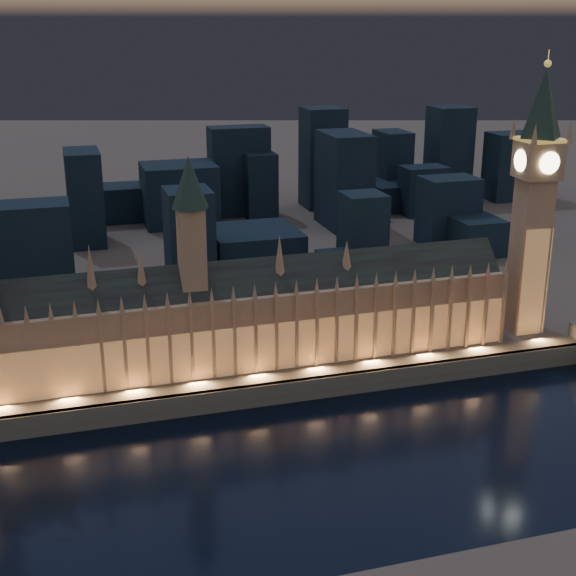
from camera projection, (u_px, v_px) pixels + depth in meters
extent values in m
plane|color=black|center=(323.00, 459.00, 249.05)|extent=(2000.00, 2000.00, 0.00)
cube|color=#4D453E|center=(136.00, 165.00, 719.87)|extent=(2000.00, 960.00, 8.00)
cube|color=#4B4F41|center=(286.00, 392.00, 284.99)|extent=(2000.00, 2.50, 8.00)
cube|color=#917754|center=(249.00, 326.00, 296.09)|extent=(200.23, 22.47, 28.00)
cube|color=tan|center=(256.00, 349.00, 288.39)|extent=(200.00, 0.50, 18.00)
cube|color=black|center=(248.00, 283.00, 290.63)|extent=(200.19, 18.73, 16.26)
cube|color=#917754|center=(192.00, 253.00, 281.07)|extent=(9.00, 9.00, 32.00)
cone|color=#1C332B|center=(189.00, 182.00, 273.04)|extent=(13.00, 13.00, 18.00)
cube|color=#917754|center=(7.00, 364.00, 263.65)|extent=(1.20, 1.20, 28.00)
cone|color=#917754|center=(1.00, 316.00, 258.74)|extent=(2.00, 2.00, 6.00)
cube|color=#917754|center=(31.00, 362.00, 265.73)|extent=(1.20, 1.20, 28.00)
cone|color=#917754|center=(26.00, 313.00, 260.81)|extent=(2.00, 2.00, 6.00)
cube|color=#917754|center=(55.00, 359.00, 267.80)|extent=(1.20, 1.20, 28.00)
cone|color=#917754|center=(50.00, 311.00, 262.89)|extent=(2.00, 2.00, 6.00)
cube|color=#917754|center=(79.00, 356.00, 269.87)|extent=(1.20, 1.20, 28.00)
cone|color=#917754|center=(74.00, 309.00, 264.96)|extent=(2.00, 2.00, 6.00)
cube|color=#917754|center=(102.00, 354.00, 271.95)|extent=(1.20, 1.20, 28.00)
cone|color=#917754|center=(98.00, 306.00, 267.04)|extent=(2.00, 2.00, 6.00)
cube|color=#917754|center=(125.00, 351.00, 274.02)|extent=(1.20, 1.20, 28.00)
cone|color=#917754|center=(122.00, 304.00, 269.11)|extent=(2.00, 2.00, 6.00)
cube|color=#917754|center=(148.00, 349.00, 276.10)|extent=(1.20, 1.20, 28.00)
cone|color=#917754|center=(145.00, 302.00, 271.18)|extent=(2.00, 2.00, 6.00)
cube|color=#917754|center=(170.00, 346.00, 278.17)|extent=(1.20, 1.20, 28.00)
cone|color=#917754|center=(167.00, 300.00, 273.26)|extent=(2.00, 2.00, 6.00)
cube|color=#917754|center=(192.00, 344.00, 280.24)|extent=(1.20, 1.20, 28.00)
cone|color=#917754|center=(190.00, 298.00, 275.33)|extent=(2.00, 2.00, 6.00)
cube|color=#917754|center=(213.00, 341.00, 282.32)|extent=(1.20, 1.20, 28.00)
cone|color=#917754|center=(212.00, 295.00, 277.41)|extent=(2.00, 2.00, 6.00)
cube|color=#917754|center=(235.00, 339.00, 284.39)|extent=(1.20, 1.20, 28.00)
cone|color=#917754|center=(233.00, 293.00, 279.48)|extent=(2.00, 2.00, 6.00)
cube|color=#917754|center=(256.00, 337.00, 286.47)|extent=(1.20, 1.20, 28.00)
cone|color=#917754|center=(255.00, 291.00, 281.55)|extent=(2.00, 2.00, 6.00)
cube|color=#917754|center=(276.00, 334.00, 288.54)|extent=(1.20, 1.20, 28.00)
cone|color=#917754|center=(276.00, 289.00, 283.63)|extent=(2.00, 2.00, 6.00)
cube|color=#917754|center=(297.00, 332.00, 290.61)|extent=(1.20, 1.20, 28.00)
cone|color=#917754|center=(296.00, 287.00, 285.70)|extent=(2.00, 2.00, 6.00)
cube|color=#917754|center=(317.00, 330.00, 292.69)|extent=(1.20, 1.20, 28.00)
cone|color=#917754|center=(317.00, 285.00, 287.78)|extent=(2.00, 2.00, 6.00)
cube|color=#917754|center=(337.00, 328.00, 294.76)|extent=(1.20, 1.20, 28.00)
cone|color=#917754|center=(337.00, 283.00, 289.85)|extent=(2.00, 2.00, 6.00)
cube|color=#917754|center=(356.00, 326.00, 296.84)|extent=(1.20, 1.20, 28.00)
cone|color=#917754|center=(357.00, 282.00, 291.92)|extent=(2.00, 2.00, 6.00)
cube|color=#917754|center=(375.00, 323.00, 298.91)|extent=(1.20, 1.20, 28.00)
cone|color=#917754|center=(376.00, 280.00, 294.00)|extent=(2.00, 2.00, 6.00)
cube|color=#917754|center=(394.00, 321.00, 300.98)|extent=(1.20, 1.20, 28.00)
cone|color=#917754|center=(396.00, 278.00, 296.07)|extent=(2.00, 2.00, 6.00)
cube|color=#917754|center=(413.00, 319.00, 303.06)|extent=(1.20, 1.20, 28.00)
cone|color=#917754|center=(415.00, 276.00, 298.15)|extent=(2.00, 2.00, 6.00)
cube|color=#917754|center=(432.00, 317.00, 305.13)|extent=(1.20, 1.20, 28.00)
cone|color=#917754|center=(434.00, 274.00, 300.22)|extent=(2.00, 2.00, 6.00)
cube|color=#917754|center=(450.00, 315.00, 307.21)|extent=(1.20, 1.20, 28.00)
cone|color=#917754|center=(452.00, 273.00, 302.29)|extent=(2.00, 2.00, 6.00)
cube|color=#917754|center=(468.00, 313.00, 309.28)|extent=(1.20, 1.20, 28.00)
cone|color=#917754|center=(470.00, 271.00, 304.37)|extent=(2.00, 2.00, 6.00)
cube|color=#917754|center=(486.00, 311.00, 311.35)|extent=(1.20, 1.20, 28.00)
cone|color=#917754|center=(488.00, 269.00, 306.44)|extent=(2.00, 2.00, 6.00)
cube|color=#917754|center=(503.00, 309.00, 313.43)|extent=(1.20, 1.20, 28.00)
cone|color=#917754|center=(506.00, 267.00, 308.52)|extent=(2.00, 2.00, 6.00)
cone|color=#917754|center=(90.00, 269.00, 272.59)|extent=(4.40, 4.40, 18.00)
cone|color=#917754|center=(141.00, 271.00, 277.82)|extent=(4.40, 4.40, 14.00)
cone|color=#917754|center=(280.00, 256.00, 290.98)|extent=(4.40, 4.40, 16.00)
cone|color=#917754|center=(347.00, 256.00, 298.63)|extent=(4.40, 4.40, 12.00)
cube|color=#917754|center=(529.00, 256.00, 321.78)|extent=(13.05, 13.05, 62.99)
cube|color=tan|center=(535.00, 283.00, 319.20)|extent=(12.00, 0.50, 44.00)
cube|color=#917754|center=(538.00, 160.00, 309.37)|extent=(15.00, 15.00, 14.35)
cube|color=#F2C64C|center=(540.00, 139.00, 306.87)|extent=(15.75, 15.75, 1.20)
cone|color=#1C332B|center=(544.00, 103.00, 302.51)|extent=(18.00, 18.00, 26.00)
sphere|color=#F2C64C|center=(548.00, 64.00, 297.85)|extent=(2.80, 2.80, 2.80)
cylinder|color=#F2C64C|center=(549.00, 57.00, 297.05)|extent=(0.40, 0.40, 5.00)
cylinder|color=#FFF2BF|center=(550.00, 163.00, 302.33)|extent=(8.40, 0.50, 8.40)
cylinder|color=#FFF2BF|center=(527.00, 157.00, 316.41)|extent=(8.40, 0.50, 8.40)
cylinder|color=#FFF2BF|center=(521.00, 161.00, 307.28)|extent=(0.50, 8.40, 8.40)
cylinder|color=#FFF2BF|center=(556.00, 159.00, 311.46)|extent=(0.50, 8.40, 8.40)
cone|color=#917754|center=(535.00, 134.00, 296.95)|extent=(2.60, 2.60, 8.00)
cone|color=#917754|center=(513.00, 129.00, 310.57)|extent=(2.60, 2.60, 8.00)
cone|color=#917754|center=(570.00, 132.00, 300.99)|extent=(2.60, 2.60, 8.00)
cone|color=#917754|center=(547.00, 127.00, 314.61)|extent=(2.60, 2.60, 8.00)
cube|color=black|center=(340.00, 272.00, 376.48)|extent=(19.03, 19.80, 17.93)
cube|color=black|center=(517.00, 166.00, 561.87)|extent=(42.59, 22.95, 46.68)
cube|color=black|center=(363.00, 237.00, 386.96)|extent=(19.65, 20.18, 43.03)
cube|color=black|center=(258.00, 184.00, 515.12)|extent=(19.44, 30.73, 41.39)
cube|color=black|center=(239.00, 171.00, 515.52)|extent=(37.76, 19.44, 56.74)
cube|color=black|center=(85.00, 198.00, 449.42)|extent=(18.99, 34.57, 52.74)
cube|color=black|center=(189.00, 238.00, 377.90)|extent=(21.11, 25.14, 46.87)
cube|color=black|center=(30.00, 248.00, 369.73)|extent=(38.19, 23.57, 42.32)
cube|color=black|center=(399.00, 194.00, 541.29)|extent=(43.78, 39.06, 17.56)
cube|color=black|center=(179.00, 194.00, 494.97)|extent=(44.53, 36.65, 37.25)
cube|color=black|center=(124.00, 203.00, 506.82)|extent=(40.45, 27.15, 22.09)
cube|color=black|center=(344.00, 180.00, 486.44)|extent=(24.63, 41.01, 57.02)
cube|color=black|center=(254.00, 249.00, 407.73)|extent=(44.15, 42.43, 20.66)
cube|color=black|center=(448.00, 211.00, 449.66)|extent=(30.39, 22.61, 38.16)
cube|color=black|center=(423.00, 190.00, 519.39)|extent=(28.33, 19.81, 31.45)
cube|color=black|center=(474.00, 235.00, 437.27)|extent=(24.83, 31.49, 19.54)
cube|color=black|center=(392.00, 167.00, 553.80)|extent=(19.19, 29.53, 48.64)
cube|color=black|center=(323.00, 158.00, 535.72)|extent=(26.00, 26.00, 66.12)
cube|color=black|center=(449.00, 153.00, 561.22)|extent=(26.00, 26.00, 63.99)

